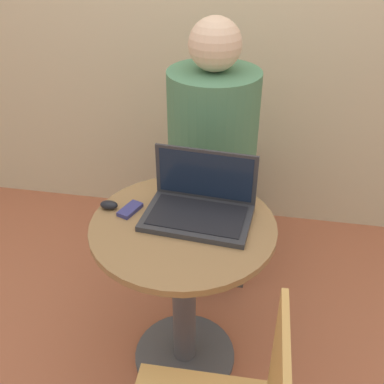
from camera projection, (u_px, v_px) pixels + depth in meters
name	position (u px, v px, depth m)	size (l,w,h in m)	color
ground_plane	(185.00, 356.00, 1.93)	(12.00, 12.00, 0.00)	#B26042
round_table	(184.00, 274.00, 1.67)	(0.65, 0.65, 0.71)	#4C4C51
laptop	(200.00, 204.00, 1.57)	(0.39, 0.27, 0.22)	#2D2D33
cell_phone	(130.00, 210.00, 1.60)	(0.08, 0.11, 0.02)	navy
computer_mouse	(109.00, 205.00, 1.61)	(0.07, 0.04, 0.03)	black
person_seated	(213.00, 175.00, 2.18)	(0.40, 0.62, 1.28)	#4C4742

